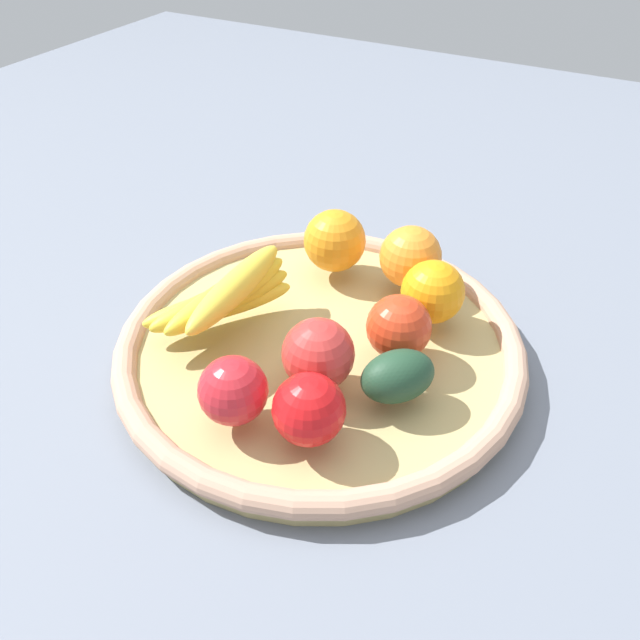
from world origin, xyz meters
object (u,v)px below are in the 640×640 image
object	(u,v)px
orange_0	(433,292)
apple_1	(318,354)
banana_bunch	(226,297)
orange_1	(335,241)
apple_2	(233,390)
apple_0	(399,327)
apple_3	(309,409)
orange_2	(410,257)
avocado	(398,376)

from	to	relation	value
orange_0	apple_1	size ratio (longest dim) A/B	0.98
banana_bunch	orange_1	distance (m)	0.17
banana_bunch	apple_2	world-z (taller)	banana_bunch
apple_0	orange_1	xyz separation A→B (m)	(0.11, 0.14, 0.00)
apple_0	apple_3	bearing A→B (deg)	169.99
apple_0	apple_3	world-z (taller)	apple_0
orange_2	avocado	xyz separation A→B (m)	(-0.19, -0.06, -0.01)
orange_0	apple_3	bearing A→B (deg)	170.81
apple_1	orange_2	bearing A→B (deg)	-4.05
apple_0	orange_0	distance (m)	0.08
orange_0	orange_1	bearing A→B (deg)	74.65
orange_1	orange_2	bearing A→B (deg)	-82.46
apple_2	avocado	world-z (taller)	apple_2
orange_2	banana_bunch	bearing A→B (deg)	139.01
orange_0	orange_1	size ratio (longest dim) A/B	0.93
apple_0	orange_1	bearing A→B (deg)	49.76
banana_bunch	orange_0	xyz separation A→B (m)	(0.12, -0.20, -0.00)
orange_0	apple_1	bearing A→B (deg)	157.79
banana_bunch	apple_1	world-z (taller)	banana_bunch
apple_3	orange_2	distance (m)	0.28
apple_2	avocado	distance (m)	0.16
banana_bunch	orange_2	xyz separation A→B (m)	(0.17, -0.15, -0.00)
banana_bunch	apple_3	bearing A→B (deg)	-122.07
apple_2	orange_1	bearing A→B (deg)	7.08
banana_bunch	orange_1	xyz separation A→B (m)	(0.16, -0.05, 0.00)
apple_0	apple_3	size ratio (longest dim) A/B	1.02
apple_1	avocado	distance (m)	0.08
orange_2	avocado	size ratio (longest dim) A/B	0.98
apple_0	orange_0	bearing A→B (deg)	-7.55
banana_bunch	apple_1	distance (m)	0.14
apple_1	orange_2	distance (m)	0.21
apple_0	avocado	world-z (taller)	apple_0
apple_2	orange_2	distance (m)	0.29
apple_2	avocado	xyz separation A→B (m)	(0.10, -0.13, -0.01)
orange_2	orange_1	xyz separation A→B (m)	(-0.01, 0.10, 0.00)
apple_0	apple_2	distance (m)	0.19
apple_1	orange_2	world-z (taller)	orange_2
apple_0	apple_2	bearing A→B (deg)	147.72
banana_bunch	apple_2	bearing A→B (deg)	-142.46
apple_3	orange_1	world-z (taller)	orange_1
orange_0	orange_2	xyz separation A→B (m)	(0.05, 0.05, 0.00)
orange_0	apple_2	world-z (taller)	orange_0
apple_3	orange_2	xyz separation A→B (m)	(0.28, 0.01, 0.00)
apple_3	orange_1	size ratio (longest dim) A/B	0.88
apple_0	apple_1	xyz separation A→B (m)	(-0.08, 0.05, 0.00)
apple_0	orange_2	size ratio (longest dim) A/B	0.92
apple_0	apple_2	xyz separation A→B (m)	(-0.16, 0.10, -0.00)
apple_0	avocado	xyz separation A→B (m)	(-0.06, -0.03, -0.01)
apple_2	orange_1	size ratio (longest dim) A/B	0.86
orange_0	avocado	size ratio (longest dim) A/B	0.94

